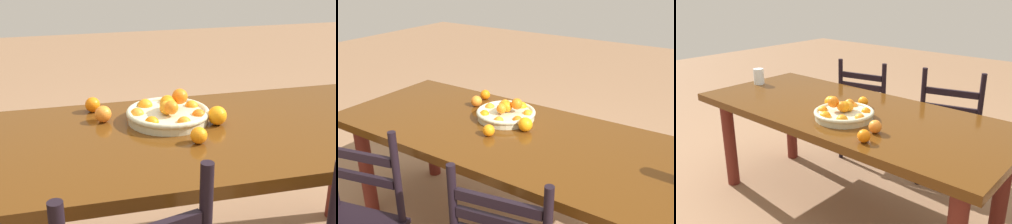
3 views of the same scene
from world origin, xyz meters
The scene contains 6 objects.
dining_table centered at (0.00, 0.00, 0.63)m, with size 2.04×0.87×0.72m.
fruit_bowl centered at (0.10, -0.14, 0.76)m, with size 0.35×0.35×0.13m.
orange_loose_0 centered at (0.36, -0.20, 0.76)m, with size 0.07×0.07×0.07m, color orange.
orange_loose_1 centered at (0.39, -0.33, 0.76)m, with size 0.07×0.07×0.07m, color orange.
orange_loose_2 centered at (0.04, 0.11, 0.76)m, with size 0.06×0.06×0.06m, color orange.
orange_loose_3 centered at (-0.09, -0.05, 0.76)m, with size 0.08×0.08×0.08m, color orange.
Camera 2 is at (-1.04, 1.57, 1.61)m, focal length 40.55 mm.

